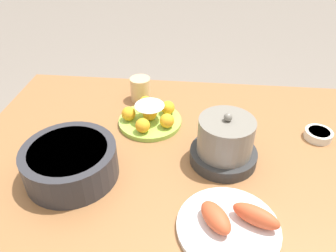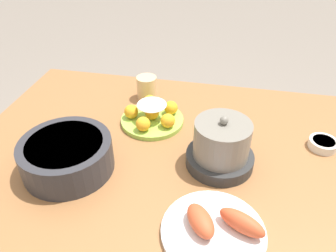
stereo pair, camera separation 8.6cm
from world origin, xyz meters
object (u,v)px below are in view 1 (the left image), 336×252
Objects in this scene: dining_table at (187,170)px; seafood_platter at (231,224)px; serving_bowl at (70,161)px; warming_pot at (225,143)px; cake_plate at (150,116)px; cup_near at (141,89)px; sauce_bowl at (318,134)px.

seafood_platter reaches higher than dining_table.
dining_table is 0.33m from seafood_platter.
serving_bowl is at bearing -17.62° from seafood_platter.
warming_pot is (-0.43, -0.11, 0.02)m from serving_bowl.
serving_bowl reaches higher than seafood_platter.
cake_plate is 0.87× the size of seafood_platter.
cake_plate is 0.17m from cup_near.
cup_near is at bearing -69.14° from cake_plate.
serving_bowl reaches higher than sauce_bowl.
serving_bowl is at bearing 24.33° from dining_table.
warming_pot is at bearing 145.52° from cake_plate.
sauce_bowl is 0.49m from seafood_platter.
seafood_platter is 0.25m from warming_pot.
sauce_bowl is 0.35m from warming_pot.
cup_near reaches higher than dining_table.
cup_near is at bearing -16.47° from sauce_bowl.
sauce_bowl is at bearing -166.20° from dining_table.
sauce_bowl is at bearing -128.11° from seafood_platter.
seafood_platter is at bearing 51.89° from sauce_bowl.
cup_near is at bearing -61.11° from seafood_platter.
cake_plate is at bearing -58.36° from seafood_platter.
warming_pot is at bearing 133.18° from cup_near.
serving_bowl is at bearing 18.52° from sauce_bowl.
serving_bowl is 0.45m from cup_near.
serving_bowl is (0.18, 0.28, 0.02)m from cake_plate.
cup_near is (0.32, -0.57, 0.03)m from seafood_platter.
seafood_platter is at bearing 118.89° from cup_near.
seafood_platter is 2.76× the size of cup_near.
dining_table is at bearing -19.72° from warming_pot.
warming_pot is (-0.31, 0.33, 0.02)m from cup_near.
dining_table is 15.37× the size of cup_near.
cup_near is 0.45× the size of warming_pot.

